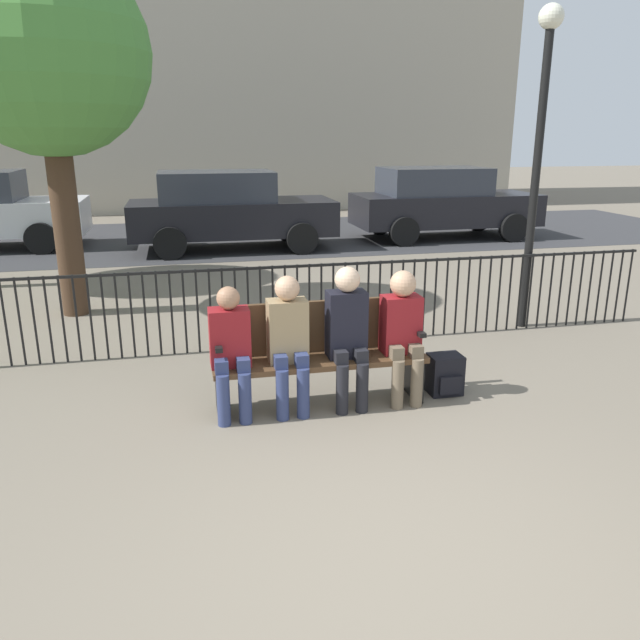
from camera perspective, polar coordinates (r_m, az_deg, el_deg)
The scene contains 13 objects.
ground_plane at distance 3.83m, azimuth 8.08°, elevation -21.37°, with size 80.00×80.00×0.00m, color #706656.
park_bench at distance 5.58m, azimuth -0.18°, elevation -2.74°, with size 1.90×0.45×0.92m.
seated_person_0 at distance 5.30m, azimuth -8.18°, elevation -2.36°, with size 0.34×0.39×1.15m.
seated_person_1 at distance 5.35m, azimuth -2.90°, elevation -1.58°, with size 0.34×0.39×1.21m.
seated_person_2 at distance 5.45m, azimuth 2.54°, elevation -0.87°, with size 0.34×0.39×1.26m.
seated_person_3 at distance 5.61m, azimuth 7.55°, elevation -0.76°, with size 0.34×0.39×1.21m.
backpack at distance 5.98m, azimuth 11.36°, elevation -4.92°, with size 0.30×0.28×0.38m.
fence_railing at distance 7.06m, azimuth -3.17°, elevation 1.94°, with size 9.01×0.03×0.95m.
tree_0 at distance 8.87m, azimuth -23.69°, elevation 21.29°, with size 2.50×2.50×4.55m.
lamp_post at distance 8.02m, azimuth 19.54°, elevation 16.58°, with size 0.28×0.28×3.74m.
street_surface at distance 15.03m, azimuth -8.37°, elevation 7.50°, with size 24.00×6.00×0.01m.
parked_car_0 at distance 13.30m, azimuth -8.40°, elevation 9.97°, with size 4.20×1.94×1.62m.
parked_car_1 at distance 14.93m, azimuth 11.05°, elevation 10.56°, with size 4.20×1.94×1.62m.
Camera 1 is at (-1.15, -2.80, 2.35)m, focal length 35.00 mm.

